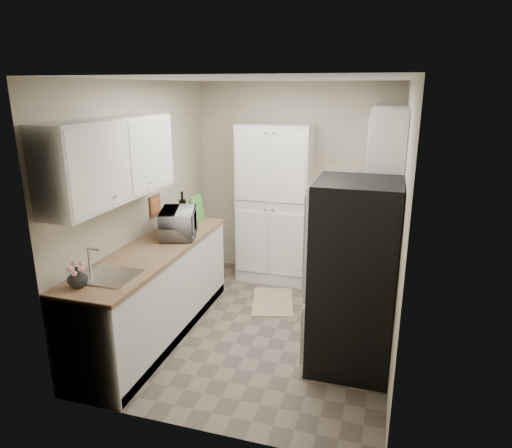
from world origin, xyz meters
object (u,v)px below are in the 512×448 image
pantry_cabinet (275,204)px  electric_range (361,281)px  microwave (179,223)px  refrigerator (353,277)px  toaster_oven (380,211)px  wine_bottle (183,207)px

pantry_cabinet → electric_range: pantry_cabinet is taller
electric_range → microwave: (-1.88, -0.39, 0.58)m
pantry_cabinet → refrigerator: size_ratio=1.18×
refrigerator → toaster_oven: refrigerator is taller
electric_range → wine_bottle: 2.18m
microwave → pantry_cabinet: bearing=-47.7°
refrigerator → toaster_oven: (0.15, 1.71, 0.17)m
refrigerator → microwave: refrigerator is taller
pantry_cabinet → microwave: size_ratio=3.87×
refrigerator → wine_bottle: refrigerator is taller
pantry_cabinet → microwave: (-0.71, -1.31, 0.06)m
electric_range → toaster_oven: size_ratio=3.41×
electric_range → microwave: 2.01m
refrigerator → microwave: 1.91m
microwave → toaster_oven: size_ratio=1.56×
pantry_cabinet → toaster_oven: (1.29, -0.01, 0.02)m
toaster_oven → refrigerator: bearing=-115.1°
wine_bottle → electric_range: bearing=-4.3°
refrigerator → microwave: bearing=167.4°
pantry_cabinet → wine_bottle: 1.20m
microwave → wine_bottle: size_ratio=1.62×
electric_range → refrigerator: refrigerator is taller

